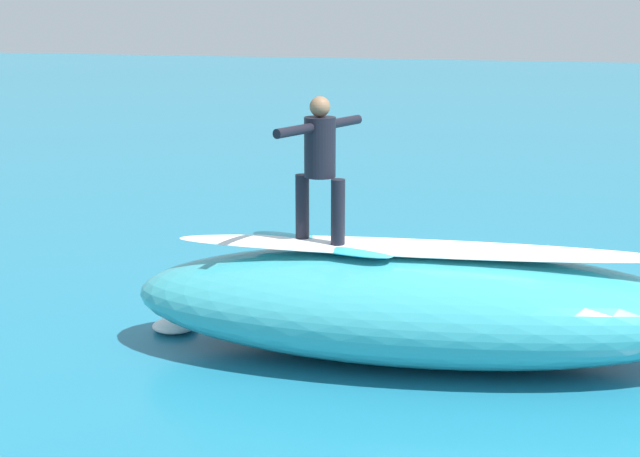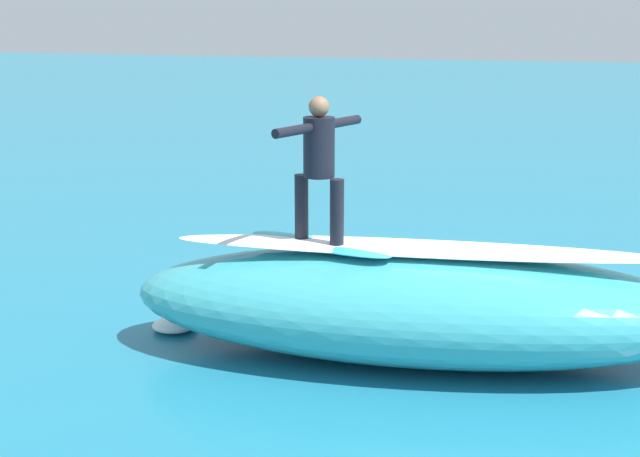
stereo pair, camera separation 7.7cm
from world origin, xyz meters
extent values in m
plane|color=teal|center=(0.00, 0.00, 0.00)|extent=(120.00, 120.00, 0.00)
ellipsoid|color=teal|center=(0.36, 1.73, 0.63)|extent=(6.82, 2.97, 1.27)
ellipsoid|color=white|center=(0.36, 1.73, 1.31)|extent=(5.67, 1.44, 0.08)
ellipsoid|color=#33B2D1|center=(1.48, 1.86, 1.31)|extent=(2.00, 1.11, 0.08)
cylinder|color=black|center=(1.71, 1.78, 1.72)|extent=(0.16, 0.16, 0.75)
cylinder|color=black|center=(1.24, 1.94, 1.72)|extent=(0.16, 0.16, 0.75)
cylinder|color=black|center=(1.48, 1.86, 2.43)|extent=(0.45, 0.45, 0.67)
sphere|color=#936B4C|center=(1.48, 1.86, 2.88)|extent=(0.23, 0.23, 0.23)
cylinder|color=black|center=(1.63, 2.32, 2.66)|extent=(0.30, 0.61, 0.11)
cylinder|color=black|center=(1.32, 1.41, 2.66)|extent=(0.30, 0.61, 0.11)
ellipsoid|color=silver|center=(2.36, -1.10, 0.03)|extent=(1.52, 2.48, 0.06)
cylinder|color=black|center=(2.36, -1.10, 0.22)|extent=(0.63, 0.92, 0.31)
sphere|color=tan|center=(2.57, -1.59, 0.28)|extent=(0.22, 0.22, 0.22)
cylinder|color=black|center=(1.96, -0.41, 0.13)|extent=(0.42, 0.72, 0.14)
cylinder|color=black|center=(2.12, -0.34, 0.13)|extent=(0.42, 0.72, 0.14)
ellipsoid|color=white|center=(3.43, 1.72, 0.07)|extent=(0.69, 0.68, 0.13)
ellipsoid|color=white|center=(0.20, -1.89, 0.07)|extent=(0.69, 0.71, 0.14)
ellipsoid|color=white|center=(0.87, 1.20, 0.07)|extent=(0.76, 0.68, 0.15)
camera|label=1|loc=(-1.35, 11.36, 3.94)|focal=50.21mm
camera|label=2|loc=(-1.42, 11.34, 3.94)|focal=50.21mm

